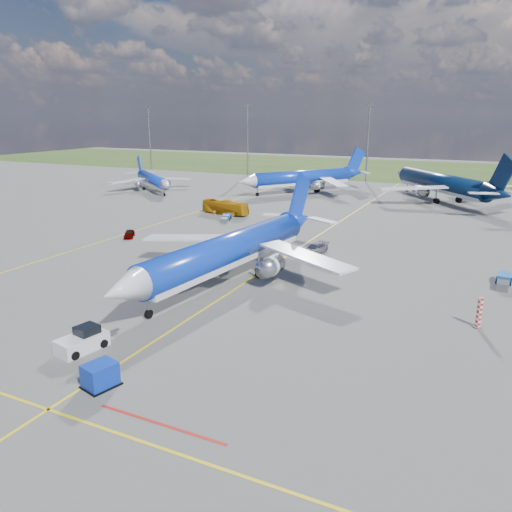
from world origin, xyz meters
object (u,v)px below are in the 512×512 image
at_px(main_airliner, 230,280).
at_px(apron_bus, 225,207).
at_px(service_car_b, 246,237).
at_px(baggage_tug_c, 226,218).
at_px(pushback_tug, 83,341).
at_px(service_car_c, 315,249).
at_px(bg_jet_n, 440,201).
at_px(uld_container, 100,375).
at_px(baggage_tug_w, 504,281).
at_px(service_car_a, 129,234).
at_px(warning_post, 479,312).
at_px(bg_jet_nw, 153,190).
at_px(bg_jet_nnw, 302,192).

bearing_deg(main_airliner, apron_bus, 126.05).
xyz_separation_m(service_car_b, baggage_tug_c, (-10.54, 12.36, -0.17)).
xyz_separation_m(main_airliner, pushback_tug, (-2.35, -22.10, 0.82)).
xyz_separation_m(main_airliner, service_car_c, (5.35, 16.20, 0.70)).
bearing_deg(apron_bus, bg_jet_n, -36.70).
distance_m(bg_jet_n, pushback_tug, 96.84).
distance_m(uld_container, baggage_tug_w, 47.16).
height_order(main_airliner, baggage_tug_c, main_airliner).
xyz_separation_m(bg_jet_n, service_car_a, (-42.11, -60.81, 0.64)).
bearing_deg(service_car_c, service_car_a, -156.23).
height_order(uld_container, service_car_b, uld_container).
xyz_separation_m(bg_jet_n, baggage_tug_w, (13.77, -60.37, 0.53)).
relative_size(uld_container, apron_bus, 0.22).
relative_size(service_car_b, baggage_tug_c, 0.99).
distance_m(apron_bus, service_car_c, 33.24).
relative_size(warning_post, uld_container, 1.31).
xyz_separation_m(uld_container, service_car_c, (2.06, 42.33, -0.22)).
relative_size(pushback_tug, service_car_a, 1.63).
bearing_deg(uld_container, bg_jet_n, 96.50).
bearing_deg(warning_post, pushback_tug, -146.79).
height_order(bg_jet_n, apron_bus, bg_jet_n).
bearing_deg(warning_post, uld_container, -136.04).
relative_size(bg_jet_n, apron_bus, 4.48).
xyz_separation_m(bg_jet_nw, bg_jet_n, (71.27, 15.75, 0.00)).
height_order(bg_jet_nw, service_car_b, bg_jet_nw).
bearing_deg(warning_post, service_car_b, 149.82).
height_order(pushback_tug, service_car_b, pushback_tug).
relative_size(bg_jet_nnw, pushback_tug, 6.75).
distance_m(bg_jet_nw, apron_bus, 39.58).
height_order(service_car_b, baggage_tug_c, service_car_b).
height_order(uld_container, baggage_tug_w, uld_container).
bearing_deg(baggage_tug_w, service_car_b, 173.78).
distance_m(bg_jet_nw, service_car_b, 61.23).
distance_m(warning_post, service_car_a, 55.59).
xyz_separation_m(warning_post, pushback_tug, (-30.54, -19.99, -0.68)).
bearing_deg(bg_jet_n, apron_bus, 5.69).
distance_m(bg_jet_nw, uld_container, 101.47).
bearing_deg(apron_bus, bg_jet_nnw, 3.51).
xyz_separation_m(bg_jet_nnw, uld_container, (20.79, -97.79, 0.92)).
xyz_separation_m(apron_bus, baggage_tug_c, (3.24, -5.60, -0.94)).
height_order(uld_container, service_car_c, uld_container).
xyz_separation_m(bg_jet_n, apron_bus, (-37.56, -36.42, 1.44)).
xyz_separation_m(main_airliner, service_car_b, (-7.23, 18.48, 0.67)).
height_order(bg_jet_n, service_car_a, bg_jet_n).
relative_size(service_car_c, baggage_tug_c, 1.00).
xyz_separation_m(pushback_tug, baggage_tug_c, (-15.42, 52.95, -0.32)).
height_order(bg_jet_nnw, uld_container, bg_jet_nnw).
relative_size(uld_container, baggage_tug_w, 0.45).
relative_size(main_airliner, service_car_c, 8.79).
height_order(bg_jet_nnw, baggage_tug_w, bg_jet_nnw).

